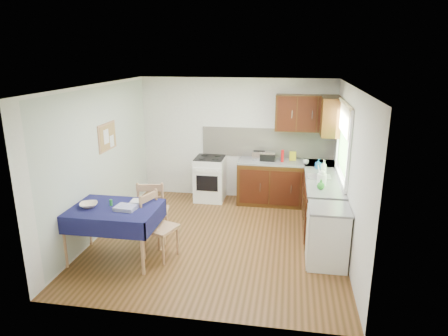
% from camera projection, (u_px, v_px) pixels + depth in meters
% --- Properties ---
extents(floor, '(4.20, 4.20, 0.00)m').
position_uv_depth(floor, '(218.00, 239.00, 6.64)').
color(floor, '#4E3214').
rests_on(floor, ground).
extents(ceiling, '(4.00, 4.20, 0.02)m').
position_uv_depth(ceiling, '(218.00, 86.00, 5.94)').
color(ceiling, white).
rests_on(ceiling, wall_back).
extents(wall_back, '(4.00, 0.02, 2.50)m').
position_uv_depth(wall_back, '(236.00, 139.00, 8.28)').
color(wall_back, white).
rests_on(wall_back, ground).
extents(wall_front, '(4.00, 0.02, 2.50)m').
position_uv_depth(wall_front, '(183.00, 219.00, 4.30)').
color(wall_front, white).
rests_on(wall_front, ground).
extents(wall_left, '(0.02, 4.20, 2.50)m').
position_uv_depth(wall_left, '(99.00, 161.00, 6.61)').
color(wall_left, silver).
rests_on(wall_left, ground).
extents(wall_right, '(0.02, 4.20, 2.50)m').
position_uv_depth(wall_right, '(349.00, 173.00, 5.97)').
color(wall_right, white).
rests_on(wall_right, ground).
extents(base_cabinets, '(1.90, 2.30, 0.86)m').
position_uv_depth(base_cabinets, '(301.00, 194.00, 7.49)').
color(base_cabinets, black).
rests_on(base_cabinets, ground).
extents(worktop_back, '(1.90, 0.60, 0.04)m').
position_uv_depth(worktop_back, '(286.00, 162.00, 7.93)').
color(worktop_back, slate).
rests_on(worktop_back, base_cabinets).
extents(worktop_right, '(0.60, 1.70, 0.04)m').
position_uv_depth(worktop_right, '(324.00, 182.00, 6.74)').
color(worktop_right, slate).
rests_on(worktop_right, base_cabinets).
extents(worktop_corner, '(0.60, 0.60, 0.04)m').
position_uv_depth(worktop_corner, '(320.00, 164.00, 7.83)').
color(worktop_corner, slate).
rests_on(worktop_corner, base_cabinets).
extents(splashback, '(2.70, 0.02, 0.60)m').
position_uv_depth(splashback, '(267.00, 143.00, 8.18)').
color(splashback, beige).
rests_on(splashback, wall_back).
extents(upper_cabinets, '(1.20, 0.85, 0.70)m').
position_uv_depth(upper_cabinets, '(314.00, 114.00, 7.59)').
color(upper_cabinets, black).
rests_on(upper_cabinets, wall_back).
extents(stove, '(0.60, 0.61, 0.92)m').
position_uv_depth(stove, '(210.00, 178.00, 8.29)').
color(stove, white).
rests_on(stove, ground).
extents(window, '(0.04, 1.48, 1.26)m').
position_uv_depth(window, '(344.00, 137.00, 6.53)').
color(window, '#2B5021').
rests_on(window, wall_right).
extents(fridge, '(0.58, 0.60, 0.89)m').
position_uv_depth(fridge, '(328.00, 236.00, 5.73)').
color(fridge, white).
rests_on(fridge, ground).
extents(corkboard, '(0.04, 0.62, 0.47)m').
position_uv_depth(corkboard, '(107.00, 137.00, 6.79)').
color(corkboard, '#AE7D57').
rests_on(corkboard, wall_left).
extents(dining_table, '(1.36, 0.92, 0.83)m').
position_uv_depth(dining_table, '(112.00, 214.00, 5.81)').
color(dining_table, '#0D1136').
rests_on(dining_table, ground).
extents(chair_far, '(0.54, 0.54, 1.05)m').
position_uv_depth(chair_far, '(153.00, 209.00, 6.42)').
color(chair_far, '#AE7D57').
rests_on(chair_far, ground).
extents(chair_near, '(0.56, 0.56, 1.00)m').
position_uv_depth(chair_near, '(157.00, 224.00, 5.93)').
color(chair_near, '#AE7D57').
rests_on(chair_near, ground).
extents(toaster, '(0.27, 0.16, 0.20)m').
position_uv_depth(toaster, '(259.00, 156.00, 7.98)').
color(toaster, silver).
rests_on(toaster, worktop_back).
extents(sandwich_press, '(0.30, 0.26, 0.18)m').
position_uv_depth(sandwich_press, '(268.00, 156.00, 7.99)').
color(sandwich_press, black).
rests_on(sandwich_press, worktop_back).
extents(sauce_bottle, '(0.06, 0.06, 0.24)m').
position_uv_depth(sauce_bottle, '(282.00, 156.00, 7.84)').
color(sauce_bottle, red).
rests_on(sauce_bottle, worktop_back).
extents(yellow_packet, '(0.14, 0.10, 0.17)m').
position_uv_depth(yellow_packet, '(293.00, 156.00, 7.98)').
color(yellow_packet, gold).
rests_on(yellow_packet, worktop_back).
extents(dish_rack, '(0.39, 0.30, 0.19)m').
position_uv_depth(dish_rack, '(319.00, 176.00, 6.90)').
color(dish_rack, gray).
rests_on(dish_rack, worktop_right).
extents(kettle, '(0.15, 0.15, 0.26)m').
position_uv_depth(kettle, '(322.00, 179.00, 6.47)').
color(kettle, white).
rests_on(kettle, worktop_right).
extents(cup, '(0.13, 0.13, 0.09)m').
position_uv_depth(cup, '(306.00, 162.00, 7.71)').
color(cup, silver).
rests_on(cup, worktop_back).
extents(soap_bottle_a, '(0.14, 0.14, 0.28)m').
position_uv_depth(soap_bottle_a, '(324.00, 168.00, 6.98)').
color(soap_bottle_a, white).
rests_on(soap_bottle_a, worktop_right).
extents(soap_bottle_b, '(0.12, 0.12, 0.19)m').
position_uv_depth(soap_bottle_b, '(318.00, 164.00, 7.40)').
color(soap_bottle_b, '#206FBB').
rests_on(soap_bottle_b, worktop_right).
extents(soap_bottle_c, '(0.13, 0.13, 0.15)m').
position_uv_depth(soap_bottle_c, '(321.00, 184.00, 6.30)').
color(soap_bottle_c, green).
rests_on(soap_bottle_c, worktop_right).
extents(plate_bowl, '(0.33, 0.33, 0.06)m').
position_uv_depth(plate_bowl, '(89.00, 205.00, 5.78)').
color(plate_bowl, beige).
rests_on(plate_bowl, dining_table).
extents(book, '(0.16, 0.21, 0.02)m').
position_uv_depth(book, '(131.00, 201.00, 6.01)').
color(book, white).
rests_on(book, dining_table).
extents(spice_jar, '(0.04, 0.04, 0.09)m').
position_uv_depth(spice_jar, '(111.00, 203.00, 5.83)').
color(spice_jar, '#238339').
rests_on(spice_jar, dining_table).
extents(tea_towel, '(0.32, 0.26, 0.05)m').
position_uv_depth(tea_towel, '(126.00, 208.00, 5.69)').
color(tea_towel, navy).
rests_on(tea_towel, dining_table).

